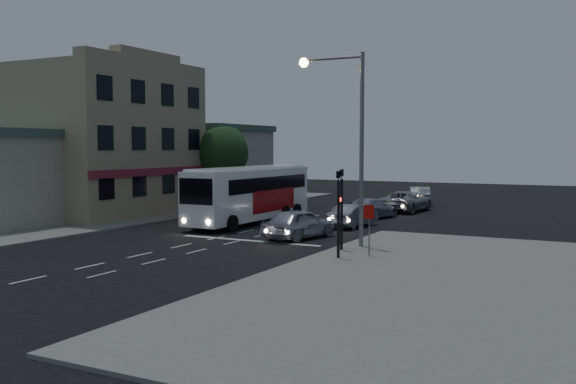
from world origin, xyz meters
The scene contains 17 objects.
ground centered at (0.00, 0.00, 0.00)m, with size 120.00×120.00×0.00m, color black.
sidewalk_near centered at (13.00, -4.00, 0.06)m, with size 12.00×24.00×0.12m, color slate.
sidewalk_far centered at (-13.00, 8.00, 0.06)m, with size 12.00×50.00×0.12m, color slate.
road_markings centered at (1.29, 3.31, 0.00)m, with size 8.00×30.55×0.01m.
tour_bus centered at (-1.80, 8.45, 1.91)m, with size 2.73×11.54×3.53m.
car_suv centered at (3.95, 3.80, 0.79)m, with size 1.88×4.66×1.59m, color #ABABBE.
car_sedan_a centered at (4.62, 9.61, 0.68)m, with size 1.43×4.11×1.35m, color gray.
car_sedan_b centered at (3.99, 14.51, 0.68)m, with size 1.91×4.71×1.37m, color #9FA0B3.
car_sedan_c centered at (4.63, 20.13, 0.76)m, with size 2.52×5.47×1.52m, color #9A9BA2.
car_extra centered at (3.95, 26.03, 0.75)m, with size 1.58×4.54×1.50m, color #AFB1BA.
traffic_signal_main centered at (7.60, 0.78, 2.42)m, with size 0.25×0.35×4.10m.
traffic_signal_side centered at (8.30, -1.20, 2.42)m, with size 0.18×0.15×4.10m.
regulatory_sign centered at (9.30, -0.24, 1.60)m, with size 0.45×0.12×2.20m.
streetlight centered at (7.34, 2.20, 5.73)m, with size 3.32×0.44×9.00m.
main_building centered at (-13.96, 8.00, 5.16)m, with size 10.12×12.00×11.00m.
low_building_north centered at (-13.50, 20.00, 3.39)m, with size 9.40×9.40×6.50m.
street_tree centered at (-8.21, 15.02, 4.50)m, with size 4.00×4.00×6.20m.
Camera 1 is at (18.78, -25.79, 4.75)m, focal length 40.00 mm.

